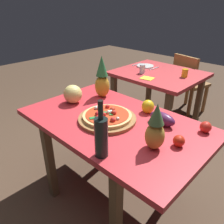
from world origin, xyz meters
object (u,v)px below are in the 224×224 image
object	(u,v)px
pizza_board	(107,119)
knife_utensil	(154,68)
wine_bottle	(101,136)
fork_utensil	(137,64)
pineapple_left	(102,79)
bell_pepper	(148,107)
tomato_at_corner	(179,141)
eggplant	(162,119)
melon	(73,94)
tomato_beside_pepper	(206,127)
pizza	(107,115)
dinner_plate	(145,66)
napkin_folded	(147,78)
background_table	(158,80)
dining_chair	(188,81)
pineapple_right	(155,129)
drinking_glass_water	(142,69)
display_table	(114,130)
drinking_glass_juice	(185,73)

from	to	relation	value
pizza_board	knife_utensil	world-z (taller)	pizza_board
wine_bottle	fork_utensil	world-z (taller)	wine_bottle
pineapple_left	knife_utensil	world-z (taller)	pineapple_left
bell_pepper	wine_bottle	bearing A→B (deg)	-77.97
tomato_at_corner	bell_pepper	bearing A→B (deg)	149.09
eggplant	tomato_at_corner	size ratio (longest dim) A/B	2.79
pizza_board	bell_pepper	bearing A→B (deg)	66.85
wine_bottle	melon	world-z (taller)	wine_bottle
knife_utensil	tomato_beside_pepper	bearing A→B (deg)	-41.42
melon	eggplant	size ratio (longest dim) A/B	0.78
pizza	dinner_plate	world-z (taller)	pizza
napkin_folded	pizza_board	bearing A→B (deg)	-69.95
background_table	napkin_folded	world-z (taller)	napkin_folded
tomato_at_corner	dining_chair	bearing A→B (deg)	114.49
pizza	dinner_plate	size ratio (longest dim) A/B	1.62
tomato_at_corner	napkin_folded	world-z (taller)	tomato_at_corner
dining_chair	bell_pepper	bearing A→B (deg)	119.06
dining_chair	napkin_folded	world-z (taller)	dining_chair
pineapple_right	drinking_glass_water	bearing A→B (deg)	129.72
pizza_board	pizza	size ratio (longest dim) A/B	1.18
pizza	dinner_plate	distance (m)	1.53
background_table	pizza_board	world-z (taller)	pizza_board
drinking_glass_water	knife_utensil	size ratio (longest dim) A/B	0.58
tomato_beside_pepper	knife_utensil	size ratio (longest dim) A/B	0.42
wine_bottle	eggplant	size ratio (longest dim) A/B	1.70
pizza_board	pizza	xyz separation A→B (m)	(-0.00, 0.00, 0.03)
pizza_board	pineapple_left	world-z (taller)	pineapple_left
pizza_board	pineapple_left	bearing A→B (deg)	140.67
wine_bottle	tomato_at_corner	size ratio (longest dim) A/B	4.73
pizza	fork_utensil	world-z (taller)	pizza
wine_bottle	tomato_beside_pepper	world-z (taller)	wine_bottle
tomato_beside_pepper	dinner_plate	xyz separation A→B (m)	(-1.25, 1.04, -0.03)
display_table	melon	distance (m)	0.49
melon	drinking_glass_juice	world-z (taller)	melon
tomato_beside_pepper	knife_utensil	distance (m)	1.52
eggplant	bell_pepper	bearing A→B (deg)	155.39
wine_bottle	bell_pepper	world-z (taller)	wine_bottle
pineapple_right	fork_utensil	size ratio (longest dim) A/B	1.61
eggplant	dinner_plate	world-z (taller)	eggplant
display_table	background_table	world-z (taller)	same
tomato_at_corner	drinking_glass_water	world-z (taller)	drinking_glass_water
background_table	tomato_beside_pepper	xyz separation A→B (m)	(0.98, -0.94, 0.14)
fork_utensil	knife_utensil	xyz separation A→B (m)	(0.28, 0.00, 0.00)
tomato_beside_pepper	drinking_glass_water	bearing A→B (deg)	144.99
dining_chair	pizza	distance (m)	2.00
drinking_glass_juice	fork_utensil	xyz separation A→B (m)	(-0.72, 0.04, -0.04)
bell_pepper	drinking_glass_juice	world-z (taller)	bell_pepper
pizza_board	drinking_glass_juice	world-z (taller)	drinking_glass_juice
wine_bottle	fork_utensil	xyz separation A→B (m)	(-1.08, 1.69, -0.12)
eggplant	knife_utensil	bearing A→B (deg)	126.54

